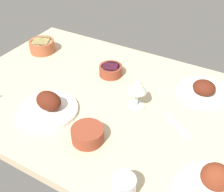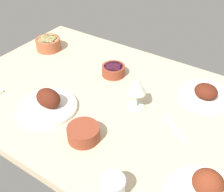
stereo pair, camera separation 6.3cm
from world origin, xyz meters
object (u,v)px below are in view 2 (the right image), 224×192
Objects in this scene: bowl_onions at (113,70)px; water_tumbler at (113,187)px; bowl_pasta at (48,44)px; plate_far_side at (48,103)px; fork_loose at (175,128)px; bowl_cream at (83,133)px; wine_glass at (137,88)px; plate_near_viewer at (206,94)px.

water_tumbler is (-35.50, 54.37, 1.09)cm from bowl_onions.
bowl_pasta is at bearing -2.07° from bowl_onions.
plate_far_side is 47.92cm from water_tumbler.
plate_far_side is 51.69cm from fork_loose.
plate_far_side is 3.20× the size of water_tumbler.
fork_loose is at bearing 167.04° from bowl_pasta.
wine_glass is (-7.08, -26.12, 6.99)cm from bowl_cream.
plate_far_side reaches higher than plate_near_viewer.
water_tumbler reaches higher than bowl_cream.
bowl_cream is at bearing 143.71° from bowl_pasta.
bowl_cream is 0.74× the size of fork_loose.
plate_near_viewer is at bearing -176.58° from bowl_pasta.
plate_near_viewer is at bearing 117.09° from fork_loose.
plate_far_side is 2.17× the size of bowl_onions.
water_tumbler is at bearing 110.22° from wine_glass.
bowl_cream is 0.85× the size of wine_glass.
water_tumbler is (-44.12, 18.67, 1.07)cm from plate_far_side.
bowl_cream is at bearing 58.55° from plate_near_viewer.
bowl_pasta is 1.14× the size of bowl_cream.
wine_glass reaches higher than fork_loose.
wine_glass is at bearing -153.88° from fork_loose.
plate_near_viewer is 1.38× the size of fork_loose.
bowl_pasta is at bearing -35.11° from water_tumbler.
bowl_onions is 26.67cm from wine_glass.
fork_loose is (-39.77, 17.71, -2.29)cm from bowl_onions.
wine_glass is 42.56cm from water_tumbler.
plate_far_side is at bearing -124.84° from fork_loose.
plate_near_viewer is 1.58× the size of wine_glass.
bowl_pasta is (35.47, -37.29, 0.72)cm from plate_far_side.
bowl_pasta is 67.40cm from wine_glass.
bowl_onions is (43.08, 6.80, 0.38)cm from plate_near_viewer.
water_tumbler is (-79.60, 55.96, 0.35)cm from bowl_pasta.
fork_loose is at bearing -138.09° from bowl_cream.
plate_near_viewer is 31.89cm from wine_glass.
fork_loose is at bearing -96.66° from water_tumbler.
plate_far_side is 1.51× the size of fork_loose.
wine_glass is (-65.04, 16.44, 6.49)cm from bowl_pasta.
plate_near_viewer is at bearing -140.58° from plate_far_side.
bowl_pasta is 0.97× the size of wine_glass.
wine_glass is at bearing 165.81° from bowl_pasta.
bowl_onions is 64.94cm from water_tumbler.
plate_near_viewer is 66.93cm from plate_far_side.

